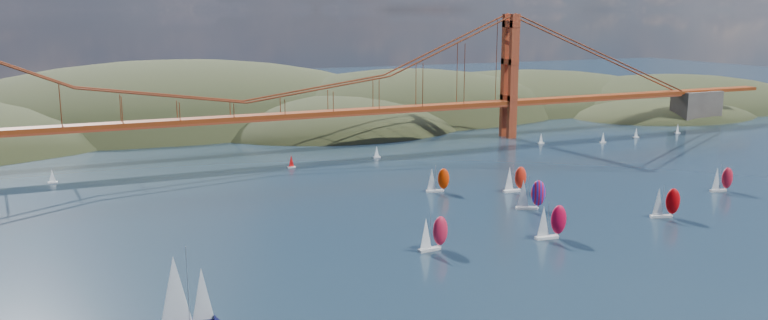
% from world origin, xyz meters
% --- Properties ---
extents(headlands, '(725.00, 225.00, 96.00)m').
position_xyz_m(headlands, '(44.95, 278.29, -12.46)').
color(headlands, black).
rests_on(headlands, ground).
extents(bridge, '(552.00, 12.00, 55.00)m').
position_xyz_m(bridge, '(-1.75, 180.00, 32.23)').
color(bridge, maroon).
rests_on(bridge, ground).
extents(sloop_navy, '(10.14, 6.09, 15.37)m').
position_xyz_m(sloop_navy, '(-48.77, 27.99, 6.78)').
color(sloop_navy, black).
rests_on(sloop_navy, ground).
extents(racer_0, '(8.13, 3.64, 9.21)m').
position_xyz_m(racer_0, '(13.17, 49.48, 4.35)').
color(racer_0, silver).
rests_on(racer_0, ground).
extents(racer_1, '(8.53, 3.79, 9.67)m').
position_xyz_m(racer_1, '(44.63, 45.73, 4.57)').
color(racer_1, white).
rests_on(racer_1, ground).
extents(racer_2, '(8.36, 5.17, 9.36)m').
position_xyz_m(racer_2, '(85.51, 48.88, 4.42)').
color(racer_2, silver).
rests_on(racer_2, ground).
extents(racer_3, '(7.92, 3.30, 9.06)m').
position_xyz_m(racer_3, '(64.37, 91.27, 4.28)').
color(racer_3, white).
rests_on(racer_3, ground).
extents(racer_4, '(7.76, 3.86, 8.73)m').
position_xyz_m(racer_4, '(124.54, 64.76, 4.12)').
color(racer_4, silver).
rests_on(racer_4, ground).
extents(racer_5, '(7.61, 4.30, 8.53)m').
position_xyz_m(racer_5, '(41.90, 101.08, 4.03)').
color(racer_5, white).
rests_on(racer_5, ground).
extents(racer_rwb, '(8.71, 6.05, 9.76)m').
position_xyz_m(racer_rwb, '(56.46, 71.45, 4.61)').
color(racer_rwb, silver).
rests_on(racer_rwb, ground).
extents(distant_boat_3, '(3.00, 2.00, 4.70)m').
position_xyz_m(distant_boat_3, '(-69.51, 164.00, 2.41)').
color(distant_boat_3, silver).
rests_on(distant_boat_3, ground).
extents(distant_boat_4, '(3.00, 2.00, 4.70)m').
position_xyz_m(distant_boat_4, '(123.58, 159.53, 2.41)').
color(distant_boat_4, silver).
rests_on(distant_boat_4, ground).
extents(distant_boat_5, '(3.00, 2.00, 4.70)m').
position_xyz_m(distant_boat_5, '(149.54, 150.47, 2.41)').
color(distant_boat_5, silver).
rests_on(distant_boat_5, ground).
extents(distant_boat_6, '(3.00, 2.00, 4.70)m').
position_xyz_m(distant_boat_6, '(171.86, 154.69, 2.41)').
color(distant_boat_6, silver).
rests_on(distant_boat_6, ground).
extents(distant_boat_7, '(3.00, 2.00, 4.70)m').
position_xyz_m(distant_boat_7, '(198.06, 156.17, 2.41)').
color(distant_boat_7, silver).
rests_on(distant_boat_7, ground).
extents(distant_boat_8, '(3.00, 2.00, 4.70)m').
position_xyz_m(distant_boat_8, '(46.39, 159.62, 2.41)').
color(distant_boat_8, silver).
rests_on(distant_boat_8, ground).
extents(distant_boat_9, '(3.00, 2.00, 4.70)m').
position_xyz_m(distant_boat_9, '(10.53, 155.34, 2.41)').
color(distant_boat_9, silver).
rests_on(distant_boat_9, ground).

